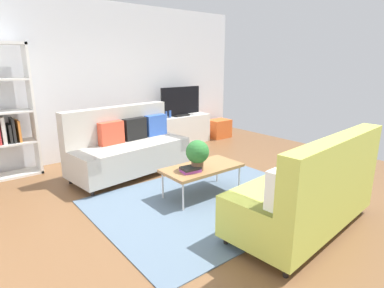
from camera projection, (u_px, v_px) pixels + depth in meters
name	position (u px, v px, depth m)	size (l,w,h in m)	color
ground_plane	(192.00, 198.00, 4.27)	(7.68, 7.68, 0.00)	brown
wall_far	(103.00, 81.00, 6.02)	(6.40, 0.12, 2.90)	silver
area_rug	(209.00, 200.00, 4.18)	(2.90, 2.20, 0.01)	slate
couch_beige	(128.00, 147.00, 5.09)	(1.99, 1.07, 1.10)	#B2ADA3
couch_green	(308.00, 193.00, 3.35)	(1.97, 1.00, 1.10)	#C1CC51
coffee_table	(202.00, 168.00, 4.26)	(1.10, 0.56, 0.42)	#9E7042
tv_console	(180.00, 130.00, 7.02)	(1.40, 0.44, 0.64)	silver
tv	(181.00, 102.00, 6.84)	(1.00, 0.20, 0.64)	black
storage_trunk	(219.00, 129.00, 7.63)	(0.52, 0.40, 0.44)	orange
potted_plant	(197.00, 153.00, 4.06)	(0.31, 0.31, 0.41)	brown
table_book_0	(190.00, 171.00, 4.05)	(0.24, 0.18, 0.04)	purple
table_book_1	(190.00, 168.00, 4.04)	(0.24, 0.18, 0.03)	#262626
vase_0	(157.00, 114.00, 6.60)	(0.12, 0.12, 0.18)	#B24C4C
bottle_0	(166.00, 115.00, 6.64)	(0.05, 0.05, 0.15)	#3359B2
bottle_1	(170.00, 114.00, 6.70)	(0.06, 0.06, 0.16)	#3359B2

